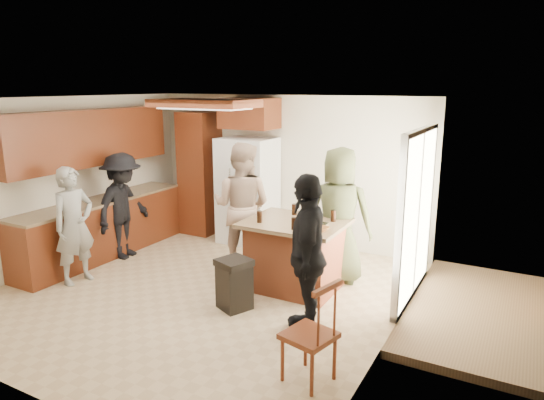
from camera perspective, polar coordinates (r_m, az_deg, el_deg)
The scene contains 12 objects.
person_front_left at distance 7.09m, azimuth -22.25°, elevation -2.80°, with size 0.59×0.43×1.61m, color gray.
person_behind_left at distance 7.12m, azimuth -3.58°, elevation -0.69°, with size 0.91×0.56×1.87m, color tan.
person_behind_right at distance 6.64m, azimuth 7.85°, elevation -1.81°, with size 0.91×0.60×1.87m, color #3C4126.
person_side_right at distance 5.22m, azimuth 4.16°, elevation -6.49°, with size 1.04×0.53×1.78m, color black.
person_counter at distance 7.87m, azimuth -17.14°, elevation -0.68°, with size 1.07×0.50×1.66m, color black.
left_cabinetry at distance 8.04m, azimuth -19.80°, elevation 0.34°, with size 0.64×3.00×2.30m.
back_wall_units at distance 8.68m, azimuth -7.08°, elevation 4.81°, with size 1.80×0.60×2.45m.
refrigerator at distance 8.28m, azimuth -2.87°, elevation 1.09°, with size 0.90×0.76×1.80m.
kitchen_island at distance 6.46m, azimuth 2.72°, elevation -6.41°, with size 1.28×1.03×0.93m.
island_items at distance 6.13m, azimuth 4.21°, elevation -2.65°, with size 1.00×0.71×0.15m.
trash_bin at distance 5.97m, azimuth -4.46°, elevation -9.78°, with size 0.46×0.46×0.63m.
spindle_chair at distance 4.56m, azimuth 4.59°, elevation -15.67°, with size 0.51×0.51×0.99m.
Camera 1 is at (3.65, -4.79, 2.67)m, focal length 32.00 mm.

